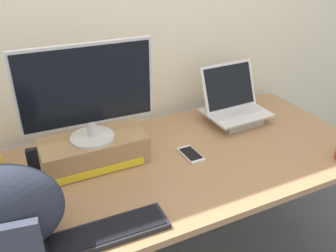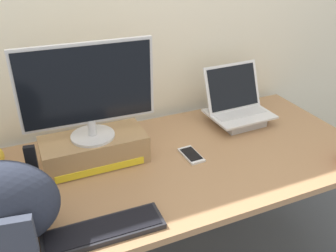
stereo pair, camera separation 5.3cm
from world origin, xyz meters
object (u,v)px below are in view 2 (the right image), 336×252
at_px(toner_box_yellow, 94,149).
at_px(external_keyboard, 104,230).
at_px(open_laptop, 238,112).
at_px(cell_phone, 191,155).
at_px(desktop_monitor, 88,91).

xyz_separation_m(toner_box_yellow, external_keyboard, (-0.08, -0.44, -0.05)).
bearing_deg(open_laptop, toner_box_yellow, -176.53).
bearing_deg(toner_box_yellow, external_keyboard, -100.22).
bearing_deg(open_laptop, cell_phone, -153.49).
distance_m(open_laptop, external_keyboard, 1.01).
xyz_separation_m(desktop_monitor, open_laptop, (0.79, 0.07, -0.28)).
xyz_separation_m(toner_box_yellow, open_laptop, (0.79, 0.07, -0.00)).
distance_m(toner_box_yellow, desktop_monitor, 0.28).
distance_m(toner_box_yellow, external_keyboard, 0.45).
bearing_deg(cell_phone, desktop_monitor, 160.60).
height_order(external_keyboard, cell_phone, external_keyboard).
relative_size(toner_box_yellow, desktop_monitor, 0.81).
distance_m(desktop_monitor, cell_phone, 0.55).
bearing_deg(cell_phone, toner_box_yellow, 160.45).
relative_size(external_keyboard, cell_phone, 2.89).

